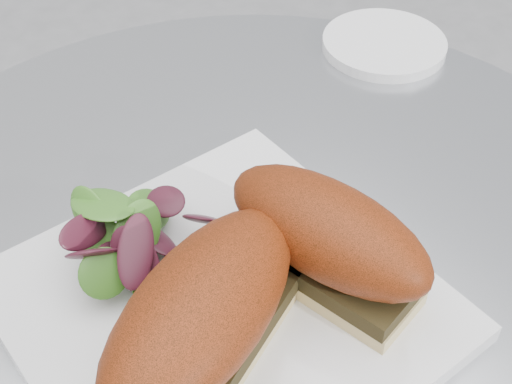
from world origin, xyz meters
The scene contains 5 objects.
plate centered at (-0.06, -0.04, 0.74)m, with size 0.27×0.27×0.02m, color white.
sandwich_left centered at (-0.10, -0.07, 0.79)m, with size 0.20×0.15×0.08m.
sandwich_right centered at (0.01, -0.07, 0.79)m, with size 0.10×0.17×0.08m.
salad centered at (-0.09, 0.03, 0.77)m, with size 0.10×0.10×0.05m, color #3E7D29, non-canonical shape.
saucer centered at (0.28, 0.13, 0.74)m, with size 0.13×0.13×0.01m, color white.
Camera 1 is at (-0.23, -0.30, 1.15)m, focal length 50.00 mm.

